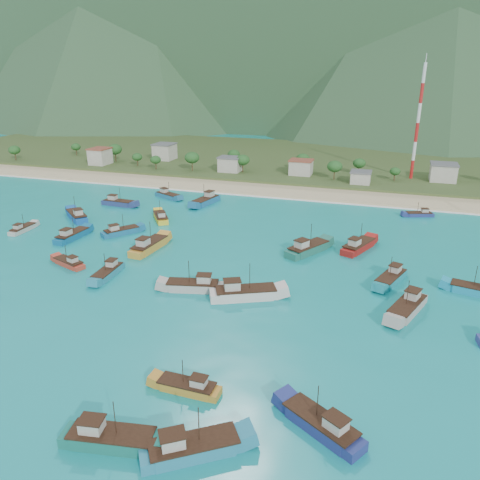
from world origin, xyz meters
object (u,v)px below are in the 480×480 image
(boat_19, at_px, (168,196))
(boat_20, at_px, (149,246))
(boat_8, at_px, (358,247))
(boat_30, at_px, (121,232))
(boat_4, at_px, (308,249))
(boat_27, at_px, (192,449))
(boat_31, at_px, (108,273))
(boat_0, at_px, (194,286))
(radio_tower, at_px, (418,123))
(boat_13, at_px, (23,229))
(boat_1, at_px, (206,201))
(boat_17, at_px, (391,279))
(boat_3, at_px, (118,203))
(boat_15, at_px, (72,236))
(boat_2, at_px, (244,294))
(boat_24, at_px, (322,426))
(boat_14, at_px, (110,439))
(boat_7, at_px, (478,291))
(boat_22, at_px, (161,218))
(boat_29, at_px, (69,263))
(boat_11, at_px, (188,388))
(boat_5, at_px, (419,215))
(boat_12, at_px, (77,216))
(boat_21, at_px, (407,308))

(boat_19, xyz_separation_m, boat_20, (17.50, -45.82, 0.24))
(boat_8, height_order, boat_30, boat_8)
(boat_4, distance_m, boat_27, 66.27)
(boat_27, relative_size, boat_31, 1.14)
(boat_8, bearing_deg, boat_0, -109.26)
(radio_tower, height_order, boat_13, radio_tower)
(boat_1, distance_m, boat_17, 73.33)
(boat_0, distance_m, boat_8, 44.05)
(boat_20, bearing_deg, boat_3, 136.20)
(boat_15, bearing_deg, boat_4, 11.67)
(boat_1, bearing_deg, boat_31, 102.40)
(boat_0, xyz_separation_m, boat_2, (10.66, -0.23, 0.16))
(radio_tower, xyz_separation_m, boat_24, (-12.80, -143.68, -21.88))
(boat_14, bearing_deg, boat_8, 153.35)
(boat_14, bearing_deg, boat_31, -156.43)
(boat_1, height_order, boat_7, boat_1)
(boat_1, bearing_deg, boat_22, 84.80)
(boat_4, height_order, boat_29, boat_4)
(boat_11, xyz_separation_m, boat_30, (-43.46, 54.05, 0.12))
(boat_31, bearing_deg, boat_24, 144.24)
(boat_5, height_order, boat_24, boat_24)
(boat_8, distance_m, boat_14, 76.93)
(boat_15, xyz_separation_m, boat_27, (58.66, -57.26, 0.07))
(boat_17, distance_m, boat_29, 70.34)
(boat_27, bearing_deg, boat_2, 154.07)
(boat_1, bearing_deg, boat_7, 160.69)
(boat_0, height_order, boat_5, boat_0)
(boat_1, relative_size, boat_5, 1.51)
(boat_3, bearing_deg, boat_4, 74.88)
(boat_7, distance_m, boat_31, 75.43)
(boat_1, bearing_deg, boat_8, 163.26)
(boat_4, bearing_deg, boat_14, -70.10)
(boat_29, bearing_deg, boat_1, 9.72)
(boat_14, xyz_separation_m, boat_20, (-25.96, 57.80, 0.14))
(boat_2, xyz_separation_m, boat_14, (-3.85, -40.56, -0.17))
(boat_22, relative_size, boat_29, 1.12)
(boat_12, bearing_deg, boat_19, 13.83)
(boat_11, height_order, boat_15, boat_15)
(radio_tower, relative_size, boat_31, 4.20)
(boat_19, bearing_deg, boat_11, 52.70)
(boat_15, bearing_deg, boat_12, 125.39)
(boat_29, bearing_deg, boat_13, 79.12)
(boat_11, relative_size, boat_19, 0.85)
(boat_19, bearing_deg, boat_5, 117.82)
(boat_21, bearing_deg, boat_13, 11.89)
(boat_17, distance_m, boat_20, 56.57)
(boat_2, xyz_separation_m, boat_20, (-29.82, 17.24, -0.04))
(boat_2, bearing_deg, boat_19, -168.76)
(boat_5, distance_m, boat_29, 99.63)
(boat_19, distance_m, boat_22, 25.07)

